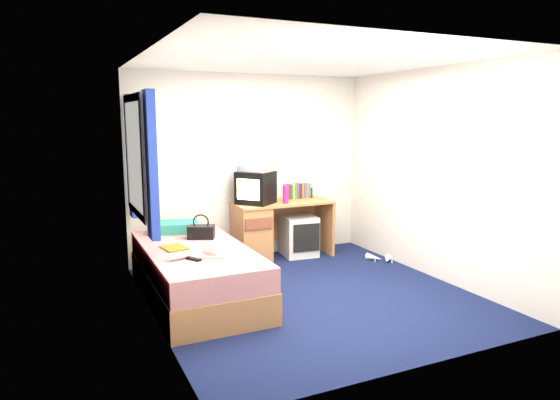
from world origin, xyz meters
name	(u,v)px	position (x,y,z in m)	size (l,w,h in m)	color
ground	(310,295)	(0.00, 0.00, 0.00)	(3.40, 3.40, 0.00)	#0C1438
room_shell	(311,157)	(0.00, 0.00, 1.45)	(3.40, 3.40, 3.40)	white
bed	(197,273)	(-1.10, 0.40, 0.27)	(1.01, 2.00, 0.54)	#B67D4C
pillow	(174,227)	(-1.14, 1.17, 0.60)	(0.54, 0.34, 0.12)	#1967A4
desk	(263,229)	(0.08, 1.44, 0.41)	(1.30, 0.55, 0.75)	#B67D4C
storage_cube	(299,236)	(0.59, 1.41, 0.27)	(0.43, 0.43, 0.54)	silver
crt_tv	(256,188)	(-0.02, 1.44, 0.96)	(0.56, 0.57, 0.41)	black
vcr	(256,168)	(-0.02, 1.44, 1.20)	(0.40, 0.28, 0.08)	silver
book_row	(298,191)	(0.66, 1.60, 0.85)	(0.34, 0.13, 0.20)	maroon
picture_frame	(310,192)	(0.85, 1.59, 0.82)	(0.02, 0.12, 0.14)	#301F10
pink_water_bottle	(286,195)	(0.33, 1.29, 0.86)	(0.07, 0.07, 0.23)	#E5207E
aerosol_can	(270,195)	(0.21, 1.51, 0.84)	(0.05, 0.05, 0.17)	silver
handbag	(201,231)	(-0.94, 0.75, 0.62)	(0.32, 0.26, 0.27)	black
towel	(222,247)	(-0.91, 0.14, 0.59)	(0.27, 0.23, 0.09)	white
magazine	(174,248)	(-1.31, 0.45, 0.55)	(0.21, 0.28, 0.01)	gold
water_bottle	(179,256)	(-1.36, 0.04, 0.58)	(0.07, 0.07, 0.20)	silver
colour_swatch_fan	(211,257)	(-1.08, -0.03, 0.55)	(0.22, 0.06, 0.01)	gold
remote_control	(194,259)	(-1.24, -0.03, 0.55)	(0.05, 0.16, 0.02)	black
window_assembly	(139,159)	(-1.55, 0.90, 1.42)	(0.11, 1.42, 1.40)	silver
white_heels	(381,259)	(1.41, 0.69, 0.04)	(0.30, 0.37, 0.09)	white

